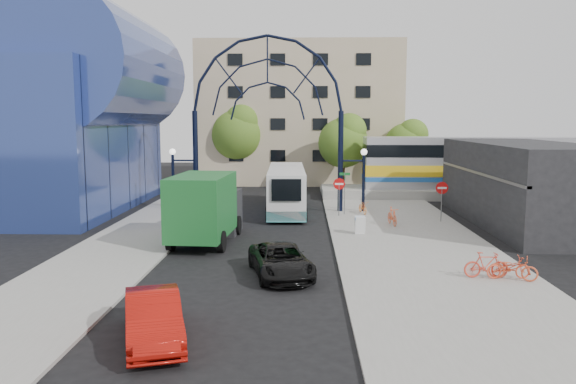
{
  "coord_description": "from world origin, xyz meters",
  "views": [
    {
      "loc": [
        2.51,
        -24.52,
        6.36
      ],
      "look_at": [
        1.62,
        6.0,
        2.45
      ],
      "focal_mm": 35.0,
      "sensor_mm": 36.0,
      "label": 1
    }
  ],
  "objects_px": {
    "train_car": "(517,163)",
    "red_sedan": "(153,318)",
    "tree_north_b": "(238,132)",
    "street_name_sign": "(345,184)",
    "sandwich_board": "(360,223)",
    "stop_sign": "(339,187)",
    "tree_north_c": "(408,143)",
    "bike_far_a": "(513,268)",
    "tree_north_a": "(345,140)",
    "do_not_enter_sign": "(442,192)",
    "green_truck": "(207,208)",
    "gateway_arch": "(267,88)",
    "bike_far_b": "(486,265)",
    "bike_far_c": "(508,267)",
    "black_suv": "(281,261)",
    "bike_near_b": "(392,216)",
    "city_bus": "(286,189)",
    "bike_near_a": "(363,207)"
  },
  "relations": [
    {
      "from": "black_suv",
      "to": "red_sedan",
      "type": "bearing_deg",
      "value": -129.3
    },
    {
      "from": "tree_north_b",
      "to": "street_name_sign",
      "type": "bearing_deg",
      "value": -62.35
    },
    {
      "from": "tree_north_b",
      "to": "bike_far_c",
      "type": "bearing_deg",
      "value": -66.02
    },
    {
      "from": "train_car",
      "to": "bike_near_b",
      "type": "distance_m",
      "value": 18.16
    },
    {
      "from": "city_bus",
      "to": "bike_near_a",
      "type": "relative_size",
      "value": 6.93
    },
    {
      "from": "tree_north_a",
      "to": "red_sedan",
      "type": "relative_size",
      "value": 1.6
    },
    {
      "from": "tree_north_b",
      "to": "bike_far_c",
      "type": "height_order",
      "value": "tree_north_b"
    },
    {
      "from": "tree_north_c",
      "to": "bike_far_a",
      "type": "bearing_deg",
      "value": -92.6
    },
    {
      "from": "do_not_enter_sign",
      "to": "sandwich_board",
      "type": "xyz_separation_m",
      "value": [
        -5.4,
        -4.02,
        -1.23
      ]
    },
    {
      "from": "green_truck",
      "to": "bike_far_c",
      "type": "bearing_deg",
      "value": -24.24
    },
    {
      "from": "sandwich_board",
      "to": "stop_sign",
      "type": "bearing_deg",
      "value": 97.57
    },
    {
      "from": "bike_near_b",
      "to": "tree_north_c",
      "type": "bearing_deg",
      "value": 69.46
    },
    {
      "from": "stop_sign",
      "to": "red_sedan",
      "type": "distance_m",
      "value": 22.17
    },
    {
      "from": "sandwich_board",
      "to": "tree_north_b",
      "type": "distance_m",
      "value": 26.15
    },
    {
      "from": "bike_far_a",
      "to": "bike_far_c",
      "type": "relative_size",
      "value": 1.06
    },
    {
      "from": "gateway_arch",
      "to": "green_truck",
      "type": "distance_m",
      "value": 12.08
    },
    {
      "from": "green_truck",
      "to": "sandwich_board",
      "type": "bearing_deg",
      "value": 14.99
    },
    {
      "from": "stop_sign",
      "to": "city_bus",
      "type": "relative_size",
      "value": 0.22
    },
    {
      "from": "stop_sign",
      "to": "bike_far_b",
      "type": "relative_size",
      "value": 1.43
    },
    {
      "from": "bike_far_a",
      "to": "do_not_enter_sign",
      "type": "bearing_deg",
      "value": 20.07
    },
    {
      "from": "tree_north_b",
      "to": "black_suv",
      "type": "bearing_deg",
      "value": -80.37
    },
    {
      "from": "green_truck",
      "to": "gateway_arch",
      "type": "bearing_deg",
      "value": 78.55
    },
    {
      "from": "tree_north_c",
      "to": "bike_far_c",
      "type": "bearing_deg",
      "value": -92.83
    },
    {
      "from": "gateway_arch",
      "to": "green_truck",
      "type": "xyz_separation_m",
      "value": [
        -2.6,
        -9.68,
        -6.75
      ]
    },
    {
      "from": "black_suv",
      "to": "bike_far_c",
      "type": "height_order",
      "value": "black_suv"
    },
    {
      "from": "train_car",
      "to": "red_sedan",
      "type": "height_order",
      "value": "train_car"
    },
    {
      "from": "train_car",
      "to": "bike_far_c",
      "type": "distance_m",
      "value": 26.47
    },
    {
      "from": "sandwich_board",
      "to": "train_car",
      "type": "distance_m",
      "value": 21.65
    },
    {
      "from": "do_not_enter_sign",
      "to": "green_truck",
      "type": "relative_size",
      "value": 0.34
    },
    {
      "from": "bike_far_b",
      "to": "bike_far_c",
      "type": "height_order",
      "value": "bike_far_b"
    },
    {
      "from": "bike_near_a",
      "to": "bike_near_b",
      "type": "relative_size",
      "value": 0.9
    },
    {
      "from": "tree_north_b",
      "to": "city_bus",
      "type": "height_order",
      "value": "tree_north_b"
    },
    {
      "from": "bike_far_a",
      "to": "stop_sign",
      "type": "bearing_deg",
      "value": 43.08
    },
    {
      "from": "gateway_arch",
      "to": "city_bus",
      "type": "relative_size",
      "value": 1.22
    },
    {
      "from": "sandwich_board",
      "to": "red_sedan",
      "type": "relative_size",
      "value": 0.23
    },
    {
      "from": "black_suv",
      "to": "bike_near_b",
      "type": "xyz_separation_m",
      "value": [
        6.22,
        10.91,
        0.0
      ]
    },
    {
      "from": "black_suv",
      "to": "bike_near_a",
      "type": "xyz_separation_m",
      "value": [
        4.9,
        15.1,
        -0.11
      ]
    },
    {
      "from": "street_name_sign",
      "to": "tree_north_a",
      "type": "height_order",
      "value": "tree_north_a"
    },
    {
      "from": "gateway_arch",
      "to": "bike_far_c",
      "type": "relative_size",
      "value": 7.91
    },
    {
      "from": "red_sedan",
      "to": "street_name_sign",
      "type": "bearing_deg",
      "value": 54.44
    },
    {
      "from": "green_truck",
      "to": "bike_far_a",
      "type": "xyz_separation_m",
      "value": [
        13.32,
        -7.15,
        -1.21
      ]
    },
    {
      "from": "bike_far_c",
      "to": "gateway_arch",
      "type": "bearing_deg",
      "value": 30.15
    },
    {
      "from": "tree_north_b",
      "to": "red_sedan",
      "type": "xyz_separation_m",
      "value": [
        2.06,
        -39.04,
        -4.55
      ]
    },
    {
      "from": "bike_far_c",
      "to": "street_name_sign",
      "type": "bearing_deg",
      "value": 17.17
    },
    {
      "from": "do_not_enter_sign",
      "to": "city_bus",
      "type": "bearing_deg",
      "value": 155.06
    },
    {
      "from": "bike_far_c",
      "to": "do_not_enter_sign",
      "type": "bearing_deg",
      "value": -4.14
    },
    {
      "from": "black_suv",
      "to": "bike_far_b",
      "type": "bearing_deg",
      "value": -16.16
    },
    {
      "from": "do_not_enter_sign",
      "to": "black_suv",
      "type": "xyz_separation_m",
      "value": [
        -9.43,
        -12.16,
        -1.32
      ]
    },
    {
      "from": "stop_sign",
      "to": "bike_near_b",
      "type": "distance_m",
      "value": 4.62
    },
    {
      "from": "do_not_enter_sign",
      "to": "bike_far_a",
      "type": "distance_m",
      "value": 12.91
    }
  ]
}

